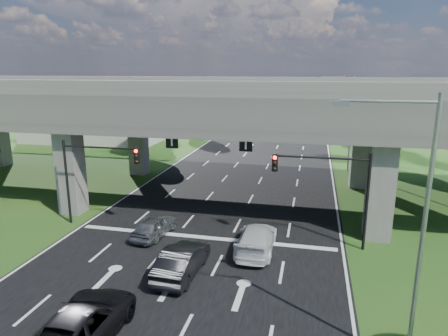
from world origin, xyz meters
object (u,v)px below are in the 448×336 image
at_px(car_silver, 154,226).
at_px(car_white, 256,239).
at_px(streetlight_far, 348,117).
at_px(car_dark, 182,261).
at_px(streetlight_beyond, 339,104).
at_px(signal_left, 93,168).
at_px(signal_right, 330,182).
at_px(car_trailing, 82,324).
at_px(streetlight_near, 412,217).

bearing_deg(car_silver, car_white, -179.31).
xyz_separation_m(streetlight_far, car_dark, (-9.87, -25.43, -5.01)).
bearing_deg(streetlight_far, car_silver, -122.27).
bearing_deg(streetlight_far, car_white, -106.50).
distance_m(streetlight_far, car_dark, 27.73).
bearing_deg(streetlight_beyond, car_white, -99.68).
bearing_deg(signal_left, signal_right, 0.00).
xyz_separation_m(streetlight_far, car_white, (-6.43, -21.70, -5.05)).
relative_size(streetlight_beyond, car_trailing, 1.71).
xyz_separation_m(signal_right, car_white, (-4.16, -1.64, -3.39)).
relative_size(signal_right, car_trailing, 1.03).
bearing_deg(streetlight_near, car_silver, 145.83).
height_order(signal_left, car_trailing, signal_left).
relative_size(streetlight_near, streetlight_beyond, 1.00).
relative_size(streetlight_far, car_dark, 2.05).
xyz_separation_m(signal_right, car_dark, (-7.59, -5.37, -3.35)).
xyz_separation_m(signal_right, signal_left, (-15.65, 0.00, 0.00)).
height_order(signal_right, streetlight_near, streetlight_near).
xyz_separation_m(streetlight_far, car_trailing, (-12.02, -31.49, -5.00)).
distance_m(signal_left, car_trailing, 13.29).
relative_size(signal_right, car_white, 1.14).
relative_size(signal_right, signal_left, 1.00).
bearing_deg(car_white, streetlight_far, -106.68).
height_order(streetlight_beyond, car_white, streetlight_beyond).
distance_m(signal_right, streetlight_beyond, 36.17).
bearing_deg(streetlight_near, signal_right, 102.88).
xyz_separation_m(car_dark, car_white, (3.44, 3.73, -0.04)).
xyz_separation_m(streetlight_near, car_white, (-6.43, 8.30, -5.05)).
height_order(signal_right, streetlight_far, streetlight_far).
relative_size(signal_left, car_silver, 1.47).
relative_size(streetlight_near, car_white, 1.90).
distance_m(streetlight_near, car_silver, 16.82).
height_order(streetlight_beyond, car_trailing, streetlight_beyond).
relative_size(streetlight_near, car_dark, 2.05).
bearing_deg(streetlight_beyond, car_trailing, -104.21).
bearing_deg(car_trailing, streetlight_near, -173.29).
bearing_deg(car_trailing, car_silver, -83.64).
relative_size(signal_left, car_dark, 1.23).
height_order(signal_right, car_trailing, signal_right).
height_order(streetlight_far, streetlight_beyond, same).
bearing_deg(car_trailing, streetlight_beyond, -104.57).
relative_size(streetlight_far, streetlight_beyond, 1.00).
height_order(signal_left, car_white, signal_left).
bearing_deg(signal_right, car_silver, -175.09).
bearing_deg(car_white, car_dark, 47.14).
xyz_separation_m(signal_left, streetlight_near, (17.92, -9.94, 1.66)).
relative_size(signal_right, streetlight_near, 0.60).
height_order(car_dark, car_white, car_dark).
distance_m(streetlight_far, car_silver, 25.36).
bearing_deg(streetlight_far, streetlight_beyond, 90.00).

